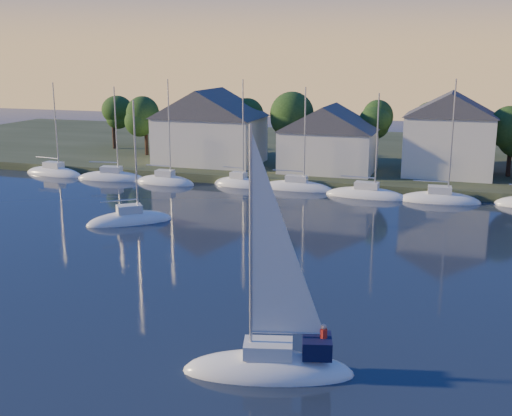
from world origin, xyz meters
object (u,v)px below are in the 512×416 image
at_px(clubhouse_west, 210,126).
at_px(clubhouse_centre, 329,138).
at_px(hero_sailboat, 271,362).
at_px(clubhouse_east, 450,133).
at_px(drifting_sailboat_left, 130,222).

relative_size(clubhouse_west, clubhouse_centre, 1.18).
bearing_deg(clubhouse_west, hero_sailboat, -64.74).
xyz_separation_m(clubhouse_centre, hero_sailboat, (7.71, -49.27, -4.57)).
relative_size(clubhouse_east, drifting_sailboat_left, 0.86).
relative_size(hero_sailboat, drifting_sailboat_left, 1.08).
height_order(clubhouse_centre, hero_sailboat, hero_sailboat).
relative_size(clubhouse_west, drifting_sailboat_left, 1.12).
height_order(hero_sailboat, drifting_sailboat_left, hero_sailboat).
bearing_deg(hero_sailboat, clubhouse_centre, -95.77).
xyz_separation_m(clubhouse_west, drifting_sailboat_left, (3.12, -27.17, -5.84)).
height_order(clubhouse_east, hero_sailboat, hero_sailboat).
bearing_deg(clubhouse_centre, clubhouse_west, 176.42).
bearing_deg(clubhouse_west, clubhouse_centre, -3.58).
distance_m(clubhouse_west, hero_sailboat, 55.84).
distance_m(clubhouse_west, clubhouse_centre, 16.05).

